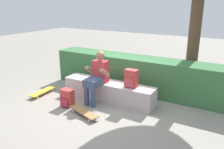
# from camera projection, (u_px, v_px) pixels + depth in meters

# --- Properties ---
(ground_plane) EXTENTS (24.00, 24.00, 0.00)m
(ground_plane) POSITION_uv_depth(u_px,v_px,m) (102.00, 104.00, 5.35)
(ground_plane) COLOR gray
(bench_main) EXTENTS (2.29, 0.47, 0.44)m
(bench_main) POSITION_uv_depth(u_px,v_px,m) (108.00, 91.00, 5.52)
(bench_main) COLOR #B9A6A7
(bench_main) RESTS_ON ground
(person_skater) EXTENTS (0.49, 0.62, 1.19)m
(person_skater) POSITION_uv_depth(u_px,v_px,m) (97.00, 75.00, 5.30)
(person_skater) COLOR #B73338
(person_skater) RESTS_ON ground
(skateboard_near_person) EXTENTS (0.82, 0.43, 0.09)m
(skateboard_near_person) POSITION_uv_depth(u_px,v_px,m) (84.00, 112.00, 4.79)
(skateboard_near_person) COLOR olive
(skateboard_near_person) RESTS_ON ground
(skateboard_beside_bench) EXTENTS (0.24, 0.81, 0.09)m
(skateboard_beside_bench) POSITION_uv_depth(u_px,v_px,m) (43.00, 91.00, 5.88)
(skateboard_beside_bench) COLOR gold
(skateboard_beside_bench) RESTS_ON ground
(backpack_on_bench) EXTENTS (0.28, 0.23, 0.40)m
(backpack_on_bench) POSITION_uv_depth(u_px,v_px,m) (131.00, 79.00, 5.10)
(backpack_on_bench) COLOR #B23833
(backpack_on_bench) RESTS_ON bench_main
(backpack_on_ground) EXTENTS (0.28, 0.23, 0.40)m
(backpack_on_ground) POSITION_uv_depth(u_px,v_px,m) (67.00, 98.00, 5.18)
(backpack_on_ground) COLOR #B23833
(backpack_on_ground) RESTS_ON ground
(hedge_row) EXTENTS (4.78, 0.70, 0.90)m
(hedge_row) POSITION_uv_depth(u_px,v_px,m) (138.00, 74.00, 6.04)
(hedge_row) COLOR #36673B
(hedge_row) RESTS_ON ground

